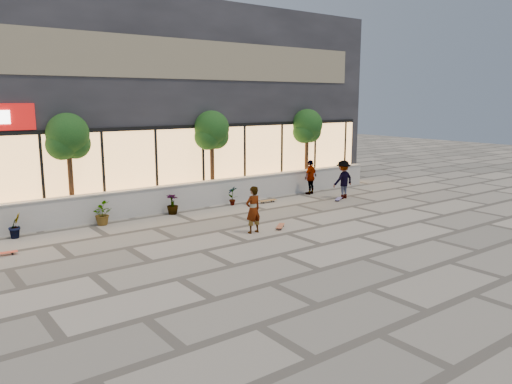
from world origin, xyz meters
TOP-DOWN VIEW (x-y plane):
  - ground at (0.00, 0.00)m, footprint 80.00×80.00m
  - planter_wall at (0.00, 7.00)m, footprint 22.00×0.42m
  - retail_building at (-0.00, 12.49)m, footprint 24.00×9.17m
  - shrub_b at (-5.70, 6.45)m, footprint 0.57×0.57m
  - shrub_c at (-2.90, 6.45)m, footprint 0.68×0.77m
  - shrub_d at (-0.10, 6.45)m, footprint 0.64×0.64m
  - shrub_e at (2.70, 6.45)m, footprint 0.46×0.35m
  - tree_midwest at (-3.50, 7.70)m, footprint 1.60×1.50m
  - tree_mideast at (2.50, 7.70)m, footprint 1.60×1.50m
  - tree_east at (8.00, 7.70)m, footprint 1.60×1.50m
  - skater_center at (0.77, 2.37)m, footprint 0.59×0.41m
  - skater_right_near at (7.00, 6.30)m, footprint 1.02×0.64m
  - skater_right_far at (7.49, 4.71)m, footprint 1.12×0.67m
  - skateboard_center at (1.89, 2.31)m, footprint 0.71×0.65m
  - skateboard_left at (-6.40, 4.64)m, footprint 0.77×0.25m
  - skateboard_right_near at (4.21, 5.98)m, footprint 0.86×0.25m
  - skateboard_right_far at (6.99, 4.47)m, footprint 0.72×0.54m

SIDE VIEW (x-z plane):
  - ground at x=0.00m, z-range 0.00..0.00m
  - skateboard_right_far at x=6.99m, z-range 0.03..0.12m
  - skateboard_left at x=-6.40m, z-range 0.03..0.12m
  - skateboard_center at x=1.89m, z-range 0.03..0.12m
  - skateboard_right_near at x=4.21m, z-range 0.03..0.14m
  - shrub_b at x=-5.70m, z-range 0.00..0.81m
  - shrub_c at x=-2.90m, z-range 0.00..0.81m
  - shrub_d at x=-0.10m, z-range 0.00..0.81m
  - shrub_e at x=2.70m, z-range 0.00..0.81m
  - planter_wall at x=0.00m, z-range 0.00..1.04m
  - skater_center at x=0.77m, z-range 0.00..1.58m
  - skater_right_near at x=7.00m, z-range 0.00..1.61m
  - skater_right_far at x=7.49m, z-range 0.00..1.71m
  - tree_midwest at x=-3.50m, z-range 1.03..4.94m
  - tree_mideast at x=2.50m, z-range 1.03..4.94m
  - tree_east at x=8.00m, z-range 1.03..4.94m
  - retail_building at x=0.00m, z-range 0.00..8.50m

